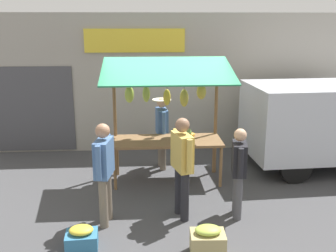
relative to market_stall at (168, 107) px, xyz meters
name	(u,v)px	position (x,y,z in m)	size (l,w,h in m)	color
ground_plane	(167,180)	(0.02, 0.05, -1.55)	(40.00, 40.00, 0.00)	#424244
street_backdrop	(159,83)	(0.09, -2.15, 0.15)	(9.00, 0.30, 3.40)	#9E998E
market_stall	(168,107)	(0.00, 0.00, 0.00)	(2.50, 1.46, 2.50)	brown
vendor_with_sunhat	(162,127)	(0.08, -0.70, -0.61)	(0.41, 0.69, 1.60)	#726656
shopper_with_ponytail	(239,167)	(-1.06, 1.66, -0.68)	(0.29, 0.66, 1.54)	#4C4C51
shopper_in_grey_tee	(182,160)	(-0.13, 1.63, -0.54)	(0.35, 0.70, 1.72)	#232328
shopper_in_striped_shirt	(104,167)	(1.13, 1.76, -0.57)	(0.30, 0.71, 1.68)	#726656
produce_crate_near	(82,238)	(1.42, 2.50, -1.39)	(0.48, 0.40, 0.35)	teal
produce_crate_side	(208,241)	(-0.38, 2.78, -1.35)	(0.51, 0.40, 0.44)	tan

